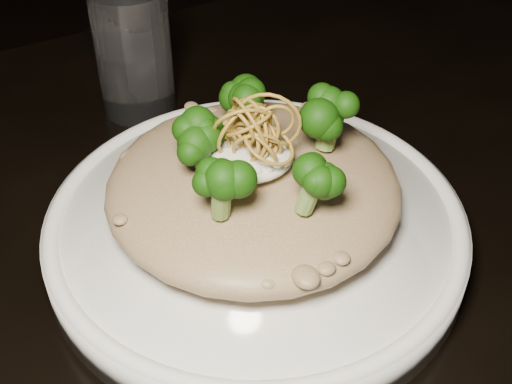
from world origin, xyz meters
TOP-DOWN VIEW (x-y plane):
  - table at (0.00, 0.00)m, footprint 1.10×0.80m
  - plate at (0.03, 0.01)m, footprint 0.31×0.31m
  - risotto at (0.03, 0.02)m, footprint 0.21×0.21m
  - broccoli at (0.03, 0.00)m, footprint 0.13×0.13m
  - cheese at (0.03, 0.01)m, footprint 0.06×0.06m
  - shallots at (0.03, 0.01)m, footprint 0.07×0.07m
  - drinking_glass at (0.02, 0.23)m, footprint 0.07×0.07m

SIDE VIEW (x-z plane):
  - table at x=0.00m, z-range 0.29..1.04m
  - plate at x=0.03m, z-range 0.75..0.78m
  - risotto at x=0.03m, z-range 0.78..0.83m
  - drinking_glass at x=0.02m, z-range 0.75..0.87m
  - cheese at x=0.03m, z-range 0.83..0.85m
  - broccoli at x=0.03m, z-range 0.83..0.88m
  - shallots at x=0.03m, z-range 0.85..0.89m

